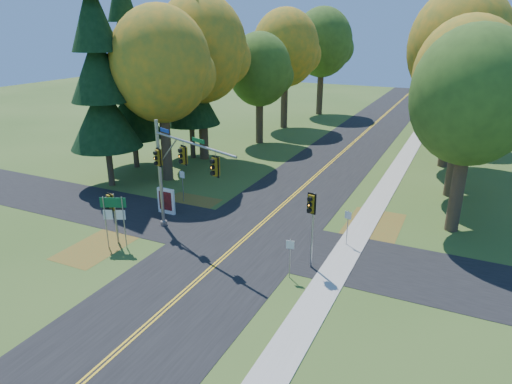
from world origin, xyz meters
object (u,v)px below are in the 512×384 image
at_px(east_signal_pole, 312,212).
at_px(route_sign_cluster, 114,212).
at_px(traffic_mast, 175,166).
at_px(info_kiosk, 166,201).

relative_size(east_signal_pole, route_sign_cluster, 1.35).
relative_size(traffic_mast, route_sign_cluster, 2.23).
bearing_deg(traffic_mast, info_kiosk, 159.82).
height_order(traffic_mast, route_sign_cluster, traffic_mast).
bearing_deg(east_signal_pole, traffic_mast, -172.72).
height_order(traffic_mast, info_kiosk, traffic_mast).
xyz_separation_m(east_signal_pole, info_kiosk, (-11.61, 3.00, -2.41)).
bearing_deg(info_kiosk, east_signal_pole, -14.09).
bearing_deg(route_sign_cluster, east_signal_pole, -10.46).
bearing_deg(route_sign_cluster, traffic_mast, 29.56).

